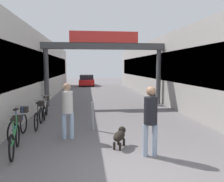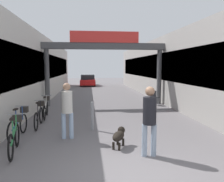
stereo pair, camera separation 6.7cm
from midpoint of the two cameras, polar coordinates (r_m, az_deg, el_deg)
ground_plane at (r=4.95m, az=6.40°, el=-21.20°), size 80.00×80.00×0.00m
storefront_left at (r=15.83m, az=-21.28°, el=5.23°), size 3.00×26.00×4.18m
storefront_right at (r=16.44m, az=15.63°, el=5.45°), size 3.00×26.00×4.18m
arcade_sign_gateway at (r=13.01m, az=-1.82°, el=9.80°), size 7.40×0.47×4.31m
pedestrian_with_dog at (r=5.63m, az=10.11°, el=-6.56°), size 0.39×0.36×1.80m
pedestrian_companion at (r=7.04m, az=-11.38°, el=-4.06°), size 0.38×0.35×1.78m
dog_on_leash at (r=6.36m, az=2.17°, el=-11.53°), size 0.53×0.76×0.53m
bicycle_green_nearest at (r=6.53m, az=-23.80°, el=-10.65°), size 0.46×1.68×0.98m
bicycle_blue_second at (r=7.83m, az=-22.87°, el=-7.81°), size 0.46×1.69×0.98m
bicycle_black_third at (r=8.89m, az=-18.28°, el=-5.98°), size 0.46×1.69×0.98m
bicycle_silver_farthest at (r=10.35m, az=-16.72°, el=-4.21°), size 0.46×1.69×0.98m
bollard_post_metal at (r=7.93m, az=-4.91°, el=-6.44°), size 0.10×0.10×1.05m
cafe_chair_black_nearer at (r=13.18m, az=11.09°, el=-1.38°), size 0.56×0.56×0.89m
parked_car_red at (r=26.71m, az=-6.26°, el=2.79°), size 1.81×4.01×1.33m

